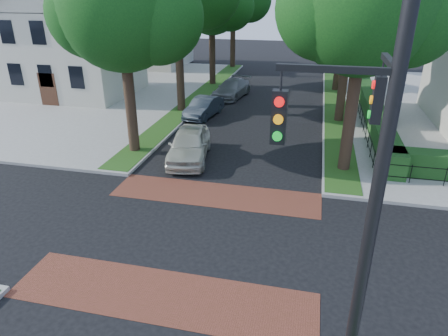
{
  "coord_description": "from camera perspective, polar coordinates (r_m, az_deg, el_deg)",
  "views": [
    {
      "loc": [
        3.79,
        -11.65,
        8.2
      ],
      "look_at": [
        0.52,
        2.59,
        1.6
      ],
      "focal_mm": 32.0,
      "sensor_mm": 36.0,
      "label": 1
    }
  ],
  "objects": [
    {
      "name": "traffic_signal",
      "position": [
        8.11,
        19.39,
        -2.69
      ],
      "size": [
        2.17,
        2.0,
        8.0
      ],
      "color": "black",
      "rests_on": "sidewalk_se"
    },
    {
      "name": "crosswalk_near",
      "position": [
        12.36,
        -8.79,
        -17.55
      ],
      "size": [
        9.0,
        2.2,
        0.01
      ],
      "primitive_type": "cube",
      "color": "brown",
      "rests_on": "ground"
    },
    {
      "name": "fence_main_road",
      "position": [
        27.88,
        19.0,
        7.16
      ],
      "size": [
        0.06,
        18.0,
        0.9
      ],
      "primitive_type": null,
      "color": "black",
      "rests_on": "sidewalk_ne"
    },
    {
      "name": "grass_strip_nw",
      "position": [
        33.08,
        -3.62,
        10.2
      ],
      "size": [
        1.6,
        29.8,
        0.02
      ],
      "primitive_type": "cube",
      "color": "#294E16",
      "rests_on": "sidewalk_nw"
    },
    {
      "name": "tree_left_far",
      "position": [
        37.04,
        -1.53,
        22.63
      ],
      "size": [
        7.0,
        6.02,
        9.86
      ],
      "color": "black",
      "rests_on": "sidewalk_nw"
    },
    {
      "name": "tree_right_near",
      "position": [
        18.98,
        19.84,
        21.27
      ],
      "size": [
        7.75,
        6.67,
        10.66
      ],
      "color": "black",
      "rests_on": "sidewalk_ne"
    },
    {
      "name": "hedge_main_road",
      "position": [
        27.94,
        20.68,
        7.28
      ],
      "size": [
        1.0,
        18.0,
        1.2
      ],
      "primitive_type": "cube",
      "color": "#1E3F16",
      "rests_on": "sidewalk_ne"
    },
    {
      "name": "tree_right_far",
      "position": [
        35.94,
        17.04,
        21.28
      ],
      "size": [
        7.25,
        6.23,
        9.74
      ],
      "color": "black",
      "rests_on": "sidewalk_ne"
    },
    {
      "name": "tree_left_near",
      "position": [
        21.02,
        -13.93,
        21.12
      ],
      "size": [
        7.5,
        6.45,
        10.2
      ],
      "color": "black",
      "rests_on": "sidewalk_nw"
    },
    {
      "name": "sidewalk_nw",
      "position": [
        39.34,
        -24.12,
        10.31
      ],
      "size": [
        30.0,
        30.0,
        0.15
      ],
      "primitive_type": "cube",
      "color": "gray",
      "rests_on": "ground"
    },
    {
      "name": "parked_car_rear",
      "position": [
        33.23,
        1.11,
        11.27
      ],
      "size": [
        2.75,
        5.13,
        1.41
      ],
      "primitive_type": "imported",
      "rotation": [
        0.0,
        0.0,
        -0.16
      ],
      "color": "slate",
      "rests_on": "ground"
    },
    {
      "name": "grass_strip_ne",
      "position": [
        31.82,
        15.62,
        8.78
      ],
      "size": [
        1.6,
        29.8,
        0.02
      ],
      "primitive_type": "cube",
      "color": "#294E16",
      "rests_on": "sidewalk_ne"
    },
    {
      "name": "parked_car_front",
      "position": [
        20.75,
        -5.0,
        3.39
      ],
      "size": [
        2.71,
        5.08,
        1.64
      ],
      "primitive_type": "imported",
      "rotation": [
        0.0,
        0.0,
        0.17
      ],
      "color": "beige",
      "rests_on": "ground"
    },
    {
      "name": "ground",
      "position": [
        14.74,
        -4.27,
        -9.56
      ],
      "size": [
        120.0,
        120.0,
        0.0
      ],
      "primitive_type": "plane",
      "color": "black",
      "rests_on": "ground"
    },
    {
      "name": "crosswalk_far",
      "position": [
        17.38,
        -1.2,
        -3.83
      ],
      "size": [
        9.0,
        2.2,
        0.01
      ],
      "primitive_type": "cube",
      "color": "brown",
      "rests_on": "ground"
    },
    {
      "name": "parked_car_middle",
      "position": [
        27.91,
        -2.92,
        8.64
      ],
      "size": [
        2.05,
        4.26,
        1.35
      ],
      "primitive_type": "imported",
      "rotation": [
        0.0,
        0.0,
        -0.16
      ],
      "color": "#202830",
      "rests_on": "ground"
    },
    {
      "name": "house_left_near",
      "position": [
        35.5,
        -21.03,
        17.7
      ],
      "size": [
        10.0,
        9.0,
        10.14
      ],
      "color": "beige",
      "rests_on": "sidewalk_nw"
    },
    {
      "name": "house_left_far",
      "position": [
        47.82,
        -11.55,
        20.07
      ],
      "size": [
        10.0,
        9.0,
        10.14
      ],
      "color": "beige",
      "rests_on": "sidewalk_nw"
    }
  ]
}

